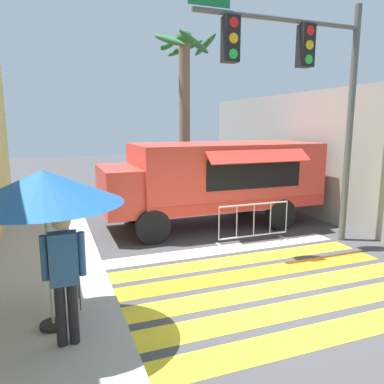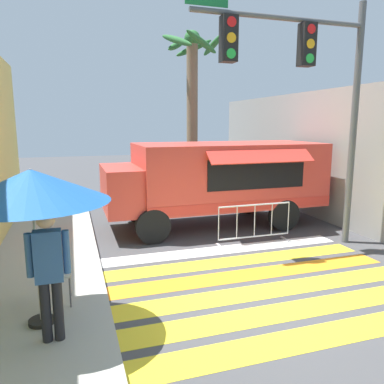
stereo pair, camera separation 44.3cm
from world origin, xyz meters
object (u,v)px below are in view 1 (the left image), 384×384
object	(u,v)px
traffic_signal_pole	(305,76)
palm_tree	(185,94)
vendor_person	(64,270)
food_truck	(210,177)
barricade_front	(254,223)
patio_umbrella	(43,188)
folding_chair	(64,269)

from	to	relation	value
traffic_signal_pole	palm_tree	size ratio (longest dim) A/B	0.88
traffic_signal_pole	vendor_person	size ratio (longest dim) A/B	3.24
vendor_person	palm_tree	xyz separation A→B (m)	(4.96, 9.41, 2.94)
vendor_person	food_truck	bearing A→B (deg)	41.59
palm_tree	food_truck	bearing A→B (deg)	-100.36
traffic_signal_pole	vendor_person	distance (m)	6.64
vendor_person	barricade_front	xyz separation A→B (m)	(4.57, 3.22, -0.66)
food_truck	palm_tree	world-z (taller)	palm_tree
palm_tree	traffic_signal_pole	bearing A→B (deg)	-86.31
traffic_signal_pole	patio_umbrella	size ratio (longest dim) A/B	2.57
food_truck	vendor_person	bearing A→B (deg)	-129.27
traffic_signal_pole	palm_tree	xyz separation A→B (m)	(-0.44, 6.80, 0.09)
food_truck	barricade_front	size ratio (longest dim) A/B	3.19
food_truck	palm_tree	xyz separation A→B (m)	(0.79, 4.30, 2.66)
patio_umbrella	folding_chair	bearing A→B (deg)	73.85
patio_umbrella	vendor_person	world-z (taller)	patio_umbrella
folding_chair	food_truck	bearing A→B (deg)	34.69
patio_umbrella	folding_chair	world-z (taller)	patio_umbrella
traffic_signal_pole	folding_chair	distance (m)	6.47
folding_chair	barricade_front	bearing A→B (deg)	15.58
vendor_person	palm_tree	world-z (taller)	palm_tree
vendor_person	barricade_front	distance (m)	5.63
traffic_signal_pole	barricade_front	xyz separation A→B (m)	(-0.83, 0.62, -3.51)
folding_chair	barricade_front	xyz separation A→B (m)	(4.56, 2.06, -0.24)
food_truck	patio_umbrella	world-z (taller)	food_truck
food_truck	folding_chair	xyz separation A→B (m)	(-4.16, -3.94, -0.70)
traffic_signal_pole	patio_umbrella	xyz separation A→B (m)	(-5.58, -2.11, -1.88)
patio_umbrella	food_truck	bearing A→B (deg)	46.60
patio_umbrella	palm_tree	distance (m)	10.48
food_truck	palm_tree	distance (m)	5.12
traffic_signal_pole	palm_tree	distance (m)	6.82
food_truck	folding_chair	world-z (taller)	food_truck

